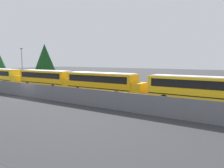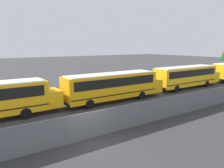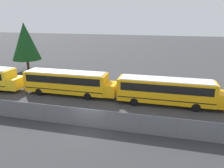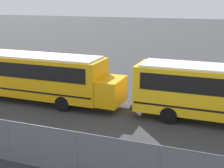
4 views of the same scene
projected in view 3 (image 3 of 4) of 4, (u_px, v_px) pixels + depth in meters
The scene contains 5 objects.
ground_plane at pixel (89, 127), 19.72m from camera, with size 200.00×200.00×0.00m, color #38383A.
fence at pixel (89, 118), 19.44m from camera, with size 112.62×0.07×1.78m.
school_bus_3 at pixel (68, 81), 27.28m from camera, with size 11.86×2.47×3.02m.
school_bus_4 at pixel (168, 90), 24.12m from camera, with size 11.86×2.47×3.02m.
tree_2 at pixel (25, 41), 38.58m from camera, with size 5.01×5.01×8.57m.
Camera 3 is at (6.30, -16.62, 9.60)m, focal length 35.00 mm.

